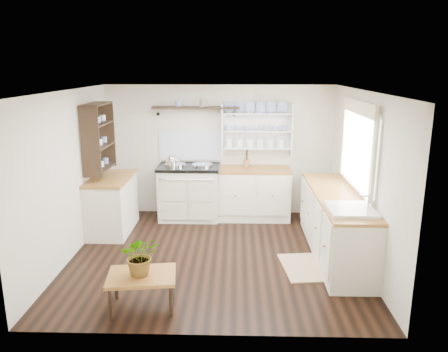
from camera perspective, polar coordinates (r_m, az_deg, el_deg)
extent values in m
cube|color=black|center=(6.31, -1.21, -10.29)|extent=(4.00, 3.80, 0.01)
cube|color=beige|center=(7.78, -0.57, 3.35)|extent=(4.00, 0.02, 2.30)
cube|color=beige|center=(6.16, 17.65, -0.24)|extent=(0.02, 3.80, 2.30)
cube|color=beige|center=(6.35, -19.61, 0.02)|extent=(0.02, 3.80, 2.30)
cube|color=white|center=(5.75, -1.34, 11.06)|extent=(4.00, 3.80, 0.01)
cube|color=white|center=(6.22, 17.17, 3.23)|extent=(0.04, 1.40, 1.00)
cube|color=white|center=(6.21, 16.99, 3.23)|extent=(0.02, 1.50, 1.10)
cube|color=beige|center=(6.13, 17.20, 8.57)|extent=(0.04, 1.55, 0.18)
cube|color=beige|center=(7.66, -4.55, -2.27)|extent=(1.02, 0.66, 0.90)
cube|color=black|center=(7.54, -4.62, 1.18)|extent=(1.06, 0.70, 0.05)
cylinder|color=silver|center=(7.56, -6.40, 1.48)|extent=(0.35, 0.35, 0.03)
cylinder|color=silver|center=(7.51, -2.85, 1.47)|extent=(0.35, 0.35, 0.03)
cylinder|color=silver|center=(7.21, -4.92, -0.47)|extent=(0.92, 0.02, 0.02)
cube|color=white|center=(7.66, 3.85, -2.33)|extent=(1.25, 0.60, 0.88)
cube|color=brown|center=(7.54, 3.91, 0.87)|extent=(1.27, 0.63, 0.04)
cube|color=white|center=(6.38, 14.33, -6.18)|extent=(0.60, 2.40, 0.88)
cube|color=brown|center=(6.25, 14.57, -2.40)|extent=(0.62, 2.43, 0.04)
cube|color=white|center=(5.58, 16.20, -5.38)|extent=(0.55, 0.60, 0.28)
cylinder|color=silver|center=(5.57, 18.33, -3.40)|extent=(0.02, 0.02, 0.22)
cube|color=white|center=(7.26, -14.43, -3.69)|extent=(0.60, 1.10, 0.88)
cube|color=brown|center=(7.14, -14.64, -0.33)|extent=(0.62, 1.13, 0.04)
cube|color=white|center=(7.70, 4.29, 6.21)|extent=(1.20, 0.03, 0.90)
cube|color=white|center=(7.61, 4.31, 6.12)|extent=(1.20, 0.22, 0.02)
cylinder|color=navy|center=(7.58, 4.35, 8.15)|extent=(0.20, 0.02, 0.20)
cube|color=black|center=(7.57, -3.69, 8.91)|extent=(1.50, 0.24, 0.04)
cone|color=black|center=(7.73, -8.48, 8.08)|extent=(0.06, 0.20, 0.06)
cone|color=black|center=(7.62, 1.30, 8.14)|extent=(0.06, 0.20, 0.06)
cube|color=black|center=(7.05, -16.08, 4.96)|extent=(0.28, 0.80, 1.05)
cylinder|color=#965E37|center=(7.60, 2.91, 1.70)|extent=(0.11, 0.11, 0.13)
cube|color=brown|center=(4.98, -10.71, -12.73)|extent=(0.79, 0.61, 0.04)
cylinder|color=black|center=(4.94, -14.64, -15.89)|extent=(0.04, 0.04, 0.36)
cylinder|color=black|center=(5.30, -13.92, -13.60)|extent=(0.04, 0.04, 0.36)
cylinder|color=black|center=(4.87, -6.96, -15.92)|extent=(0.04, 0.04, 0.36)
cylinder|color=black|center=(5.24, -6.85, -13.59)|extent=(0.04, 0.04, 0.36)
imported|color=#3F7233|center=(4.88, -10.85, -10.12)|extent=(0.49, 0.45, 0.46)
cube|color=#9B705A|center=(6.04, 10.41, -11.64)|extent=(0.65, 0.91, 0.02)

